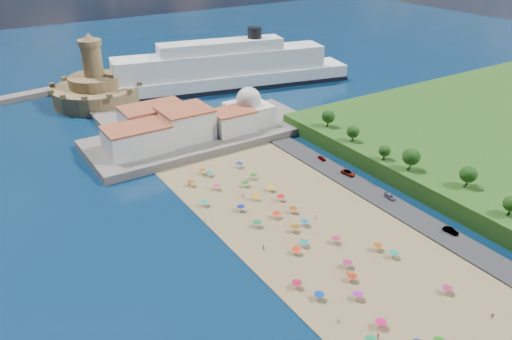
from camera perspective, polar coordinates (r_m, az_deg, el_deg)
ground at (r=138.83m, az=4.22°, el=-7.28°), size 700.00×700.00×0.00m
terrace at (r=197.91m, az=-6.07°, el=4.02°), size 90.00×36.00×3.00m
jetty at (r=221.06m, az=-15.36°, el=5.59°), size 18.00×70.00×2.40m
waterfront_buildings at (r=191.11m, az=-9.74°, el=4.99°), size 57.00×29.00×11.00m
domed_building at (r=202.62m, az=-0.84°, el=6.99°), size 16.00×16.00×15.00m
fortress at (r=246.78m, az=-17.79°, el=8.81°), size 40.00×40.00×32.40m
cruise_ship at (r=257.05m, az=-3.93°, el=11.18°), size 135.67×48.28×29.37m
beach_parasols at (r=130.56m, az=6.76°, el=-8.74°), size 31.43×114.10×2.20m
beachgoers at (r=132.54m, az=4.14°, el=-8.55°), size 35.23×98.20×1.82m
parked_cars at (r=158.72m, az=15.05°, el=-2.93°), size 2.89×80.74×1.42m
hillside_trees at (r=158.80m, az=21.04°, el=-0.33°), size 14.49×112.56×7.27m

